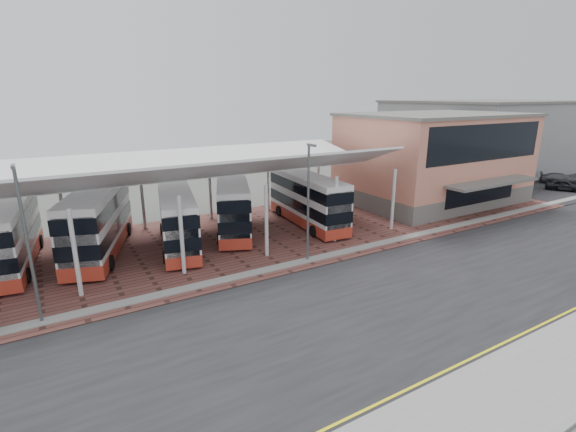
# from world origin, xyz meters

# --- Properties ---
(ground) EXTENTS (140.00, 140.00, 0.00)m
(ground) POSITION_xyz_m (0.00, 0.00, 0.00)
(ground) COLOR #4E514B
(road) EXTENTS (120.00, 14.00, 0.02)m
(road) POSITION_xyz_m (0.00, -1.00, 0.01)
(road) COLOR black
(road) RESTS_ON ground
(forecourt) EXTENTS (72.00, 16.00, 0.06)m
(forecourt) POSITION_xyz_m (2.00, 13.00, 0.03)
(forecourt) COLOR brown
(forecourt) RESTS_ON ground
(sidewalk) EXTENTS (120.00, 4.00, 0.14)m
(sidewalk) POSITION_xyz_m (0.00, -9.00, 0.07)
(sidewalk) COLOR gray
(sidewalk) RESTS_ON ground
(north_kerb) EXTENTS (120.00, 0.80, 0.14)m
(north_kerb) POSITION_xyz_m (0.00, 6.20, 0.07)
(north_kerb) COLOR gray
(north_kerb) RESTS_ON ground
(carpark_surface) EXTENTS (22.00, 10.00, 0.08)m
(carpark_surface) POSITION_xyz_m (44.00, 10.00, 0.04)
(carpark_surface) COLOR black
(carpark_surface) RESTS_ON ground
(yellow_line_near) EXTENTS (120.00, 0.12, 0.01)m
(yellow_line_near) POSITION_xyz_m (0.00, -7.00, 0.03)
(yellow_line_near) COLOR yellow
(yellow_line_near) RESTS_ON road
(yellow_line_far) EXTENTS (120.00, 0.12, 0.01)m
(yellow_line_far) POSITION_xyz_m (0.00, -6.70, 0.03)
(yellow_line_far) COLOR yellow
(yellow_line_far) RESTS_ON road
(canopy) EXTENTS (37.00, 11.63, 7.07)m
(canopy) POSITION_xyz_m (-6.00, 13.94, 5.80)
(canopy) COLOR silver
(canopy) RESTS_ON ground
(terminal) EXTENTS (18.40, 14.40, 9.25)m
(terminal) POSITION_xyz_m (23.00, 13.92, 4.66)
(terminal) COLOR #5F5D59
(terminal) RESTS_ON ground
(warehouse) EXTENTS (30.50, 20.50, 10.25)m
(warehouse) POSITION_xyz_m (48.00, 24.00, 5.15)
(warehouse) COLOR slate
(warehouse) RESTS_ON ground
(lamp_west) EXTENTS (0.16, 0.90, 8.07)m
(lamp_west) POSITION_xyz_m (-14.00, 6.27, 4.36)
(lamp_west) COLOR #4D5154
(lamp_west) RESTS_ON ground
(lamp_east) EXTENTS (0.16, 0.90, 8.07)m
(lamp_east) POSITION_xyz_m (2.00, 6.27, 4.36)
(lamp_east) COLOR #4D5154
(lamp_east) RESTS_ON ground
(bus_1) EXTENTS (3.64, 10.71, 4.33)m
(bus_1) POSITION_xyz_m (-15.39, 15.46, 2.21)
(bus_1) COLOR silver
(bus_1) RESTS_ON forecourt
(bus_2) EXTENTS (6.18, 11.59, 4.68)m
(bus_2) POSITION_xyz_m (-10.00, 15.23, 2.39)
(bus_2) COLOR silver
(bus_2) RESTS_ON forecourt
(bus_3) EXTENTS (4.52, 10.40, 4.18)m
(bus_3) POSITION_xyz_m (-4.79, 13.63, 2.14)
(bus_3) COLOR silver
(bus_3) RESTS_ON forecourt
(bus_4) EXTENTS (6.20, 10.69, 4.35)m
(bus_4) POSITION_xyz_m (0.27, 14.98, 2.22)
(bus_4) COLOR silver
(bus_4) RESTS_ON forecourt
(bus_5) EXTENTS (3.42, 10.79, 4.37)m
(bus_5) POSITION_xyz_m (6.64, 13.41, 2.23)
(bus_5) COLOR silver
(bus_5) RESTS_ON forecourt
(carpark_car_a) EXTENTS (3.25, 4.04, 1.29)m
(carpark_car_a) POSITION_xyz_m (40.18, 8.89, 0.73)
(carpark_car_a) COLOR black
(carpark_car_a) RESTS_ON carpark_surface
(carpark_car_b) EXTENTS (4.05, 5.00, 1.36)m
(carpark_car_b) POSITION_xyz_m (43.82, 11.14, 0.76)
(carpark_car_b) COLOR #47494F
(carpark_car_b) RESTS_ON carpark_surface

